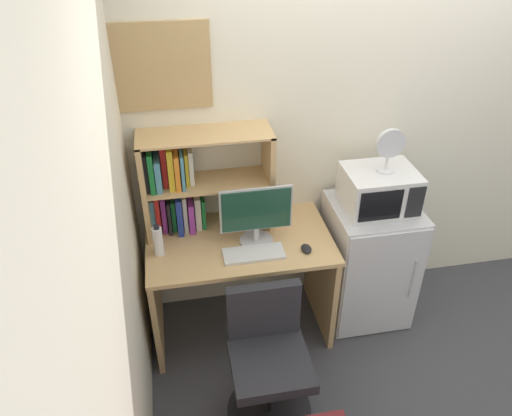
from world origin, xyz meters
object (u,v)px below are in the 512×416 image
Objects in this scene: hutch_bookshelf at (187,183)px; computer_mouse at (306,249)px; water_bottle at (158,241)px; keyboard at (254,254)px; mini_fridge at (368,261)px; monitor at (256,214)px; microwave at (379,190)px; desk_fan at (390,147)px; desk_chair at (268,365)px; wall_corkboard at (157,67)px.

hutch_bookshelf is 0.84m from computer_mouse.
keyboard is at bearing -11.70° from water_bottle.
hutch_bookshelf is 1.37m from mini_fridge.
mini_fridge is at bearing 12.76° from keyboard.
hutch_bookshelf is at bearing 147.82° from monitor.
hutch_bookshelf is 0.48m from monitor.
hutch_bookshelf is at bearing 52.16° from water_bottle.
mini_fridge is (1.40, 0.08, -0.43)m from water_bottle.
computer_mouse reaches higher than keyboard.
microwave reaches higher than keyboard.
desk_fan reaches higher than keyboard.
water_bottle is (-0.56, 0.12, 0.09)m from keyboard.
hutch_bookshelf is 1.81× the size of monitor.
hutch_bookshelf reaches higher than water_bottle.
water_bottle is at bearing -178.57° from monitor.
computer_mouse is (0.68, -0.39, -0.31)m from hutch_bookshelf.
microwave is at bearing 3.21° from water_bottle.
desk_fan is at bearing 2.93° from water_bottle.
mini_fridge reaches higher than keyboard.
keyboard is 0.93m from mini_fridge.
hutch_bookshelf is 1.18m from desk_chair.
microwave is 0.53× the size of desk_chair.
desk_chair is at bearing -68.26° from hutch_bookshelf.
monitor is 0.87m from desk_chair.
desk_fan is at bearing 12.25° from keyboard.
computer_mouse is at bearing -158.10° from microwave.
microwave is at bearing 89.85° from mini_fridge.
desk_chair is at bearing -47.78° from water_bottle.
computer_mouse is 0.89m from water_bottle.
wall_corkboard is (-0.49, 0.36, 0.81)m from monitor.
desk_chair is (-0.05, -0.62, -0.61)m from monitor.
mini_fridge is (1.19, -0.19, -0.65)m from hutch_bookshelf.
monitor is at bearing 1.43° from water_bottle.
mini_fridge is (0.80, 0.06, -0.53)m from monitor.
microwave is 1.57× the size of desk_fan.
microwave is at bearing -8.71° from hutch_bookshelf.
monitor reaches higher than microwave.
desk_fan reaches higher than computer_mouse.
microwave is 0.30m from desk_fan.
wall_corkboard is at bearing 146.74° from computer_mouse.
monitor is 0.53× the size of desk_chair.
desk_fan is 1.43m from wall_corkboard.
monitor is 0.37m from computer_mouse.
hutch_bookshelf is 8.75× the size of computer_mouse.
computer_mouse is at bearing -30.11° from hutch_bookshelf.
water_bottle reaches higher than keyboard.
wall_corkboard reaches higher than desk_fan.
mini_fridge is 0.88m from desk_fan.
water_bottle is at bearing -127.84° from hutch_bookshelf.
monitor is 1.00× the size of microwave.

